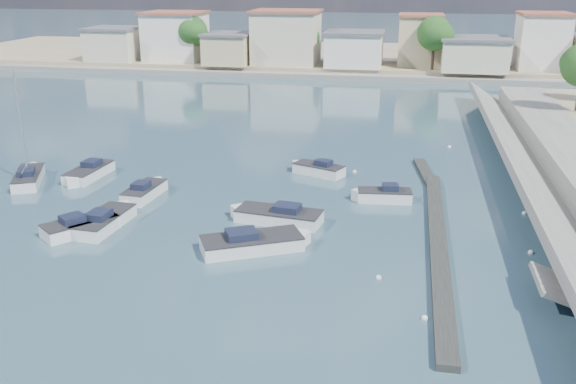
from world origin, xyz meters
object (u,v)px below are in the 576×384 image
object	(u,v)px
motorboat_e	(146,191)
motorboat_f	(316,170)
motorboat_d	(381,196)
motorboat_b	(84,226)
motorboat_c	(275,216)
motorboat_g	(87,174)
motorboat_a	(106,220)
sailboat	(29,177)
motorboat_h	(257,243)

from	to	relation	value
motorboat_e	motorboat_f	xyz separation A→B (m)	(11.37, 7.64, -0.00)
motorboat_d	motorboat_f	world-z (taller)	same
motorboat_b	motorboat_f	distance (m)	19.30
motorboat_c	motorboat_g	size ratio (longest dim) A/B	1.12
motorboat_a	sailboat	world-z (taller)	sailboat
motorboat_c	motorboat_e	size ratio (longest dim) A/B	1.30
motorboat_d	sailboat	xyz separation A→B (m)	(-27.04, -0.67, 0.04)
motorboat_a	motorboat_g	bearing A→B (deg)	123.34
motorboat_b	sailboat	xyz separation A→B (m)	(-9.06, 8.52, 0.04)
motorboat_c	motorboat_d	xyz separation A→B (m)	(6.63, 5.31, -0.00)
motorboat_d	motorboat_e	distance (m)	16.96
motorboat_f	motorboat_h	bearing A→B (deg)	-94.83
motorboat_b	motorboat_c	distance (m)	11.99
sailboat	motorboat_d	bearing A→B (deg)	1.43
motorboat_d	motorboat_f	distance (m)	7.74
motorboat_c	motorboat_a	bearing A→B (deg)	-165.34
motorboat_d	motorboat_h	bearing A→B (deg)	-124.59
motorboat_b	sailboat	world-z (taller)	sailboat
motorboat_b	motorboat_h	world-z (taller)	same
motorboat_e	motorboat_g	xyz separation A→B (m)	(-6.19, 3.16, 0.00)
motorboat_a	motorboat_e	bearing A→B (deg)	87.60
motorboat_g	motorboat_b	bearing A→B (deg)	-63.71
motorboat_a	sailboat	distance (m)	12.39
motorboat_b	motorboat_d	distance (m)	20.19
motorboat_h	sailboat	bearing A→B (deg)	155.82
motorboat_b	motorboat_e	world-z (taller)	same
motorboat_b	motorboat_d	size ratio (longest dim) A/B	1.10
motorboat_d	motorboat_g	bearing A→B (deg)	177.51
motorboat_h	motorboat_c	bearing A→B (deg)	88.55
sailboat	motorboat_h	bearing A→B (deg)	-24.18
motorboat_f	motorboat_b	bearing A→B (deg)	-130.47
motorboat_h	sailboat	world-z (taller)	sailboat
motorboat_c	sailboat	xyz separation A→B (m)	(-20.40, 4.63, 0.04)
motorboat_e	motorboat_a	bearing A→B (deg)	-92.40
motorboat_c	motorboat_g	xyz separation A→B (m)	(-16.38, 6.31, 0.00)
motorboat_c	motorboat_d	distance (m)	8.50
motorboat_d	motorboat_f	xyz separation A→B (m)	(-5.46, 5.49, 0.00)
motorboat_b	motorboat_c	size ratio (longest dim) A/B	0.75
motorboat_e	sailboat	distance (m)	10.32
motorboat_b	motorboat_h	bearing A→B (deg)	-3.03
motorboat_c	motorboat_f	bearing A→B (deg)	83.77
motorboat_c	motorboat_b	bearing A→B (deg)	-161.10
motorboat_e	motorboat_h	bearing A→B (deg)	-37.13
motorboat_d	motorboat_f	bearing A→B (deg)	134.84
motorboat_c	sailboat	size ratio (longest dim) A/B	0.70
motorboat_a	motorboat_d	world-z (taller)	same
motorboat_b	motorboat_e	size ratio (longest dim) A/B	0.98
motorboat_e	sailboat	bearing A→B (deg)	171.75
motorboat_d	sailboat	world-z (taller)	sailboat
motorboat_d	motorboat_e	world-z (taller)	same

